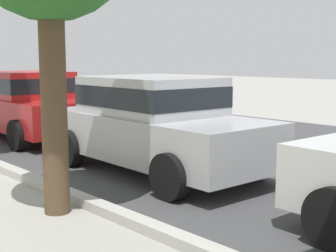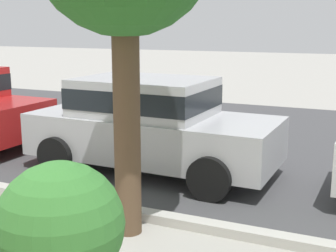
# 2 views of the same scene
# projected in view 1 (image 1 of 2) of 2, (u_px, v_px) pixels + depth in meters

# --- Properties ---
(street_surface) EXTENTS (60.00, 9.00, 0.01)m
(street_surface) POSITION_uv_depth(u_px,v_px,m) (245.00, 148.00, 9.98)
(street_surface) COLOR #424244
(street_surface) RESTS_ON ground
(curb_stone) EXTENTS (60.00, 0.20, 0.12)m
(curb_stone) POSITION_uv_depth(u_px,v_px,m) (42.00, 184.00, 6.94)
(curb_stone) COLOR #B2AFA8
(curb_stone) RESTS_ON ground
(parked_car_red) EXTENTS (4.14, 2.01, 1.56)m
(parked_car_red) POSITION_uv_depth(u_px,v_px,m) (28.00, 102.00, 11.21)
(parked_car_red) COLOR #B21E1E
(parked_car_red) RESTS_ON ground
(parked_car_silver) EXTENTS (4.14, 2.01, 1.56)m
(parked_car_silver) POSITION_uv_depth(u_px,v_px,m) (155.00, 121.00, 7.81)
(parked_car_silver) COLOR #B7B7BC
(parked_car_silver) RESTS_ON ground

